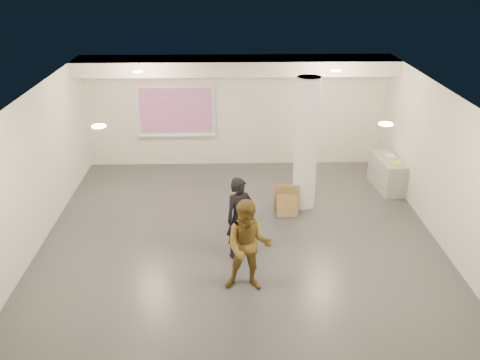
{
  "coord_description": "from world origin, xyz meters",
  "views": [
    {
      "loc": [
        -0.26,
        -9.34,
        5.43
      ],
      "look_at": [
        0.0,
        0.4,
        1.25
      ],
      "focal_mm": 40.0,
      "sensor_mm": 36.0,
      "label": 1
    }
  ],
  "objects_px": {
    "column": "(306,144)",
    "woman": "(240,218)",
    "projection_screen": "(176,111)",
    "credenza": "(388,173)",
    "man": "(248,246)"
  },
  "relations": [
    {
      "from": "column",
      "to": "woman",
      "type": "distance_m",
      "value": 2.75
    },
    {
      "from": "projection_screen",
      "to": "woman",
      "type": "height_order",
      "value": "projection_screen"
    },
    {
      "from": "credenza",
      "to": "man",
      "type": "relative_size",
      "value": 0.8
    },
    {
      "from": "column",
      "to": "woman",
      "type": "bearing_deg",
      "value": -124.97
    },
    {
      "from": "woman",
      "to": "credenza",
      "type": "bearing_deg",
      "value": 11.49
    },
    {
      "from": "woman",
      "to": "man",
      "type": "distance_m",
      "value": 1.11
    },
    {
      "from": "projection_screen",
      "to": "woman",
      "type": "xyz_separation_m",
      "value": [
        1.58,
        -4.83,
        -0.73
      ]
    },
    {
      "from": "woman",
      "to": "man",
      "type": "relative_size",
      "value": 0.96
    },
    {
      "from": "projection_screen",
      "to": "woman",
      "type": "distance_m",
      "value": 5.13
    },
    {
      "from": "man",
      "to": "credenza",
      "type": "bearing_deg",
      "value": 53.99
    },
    {
      "from": "projection_screen",
      "to": "credenza",
      "type": "bearing_deg",
      "value": -18.08
    },
    {
      "from": "column",
      "to": "projection_screen",
      "type": "distance_m",
      "value": 4.08
    },
    {
      "from": "credenza",
      "to": "projection_screen",
      "type": "bearing_deg",
      "value": 156.3
    },
    {
      "from": "projection_screen",
      "to": "man",
      "type": "bearing_deg",
      "value": -74.08
    },
    {
      "from": "column",
      "to": "man",
      "type": "xyz_separation_m",
      "value": [
        -1.41,
        -3.28,
        -0.66
      ]
    }
  ]
}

